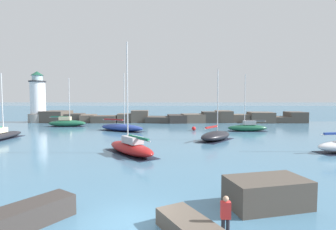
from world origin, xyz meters
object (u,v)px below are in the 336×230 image
sailboat_moored_3 (67,123)px  mooring_buoy_orange_near (194,129)px  sailboat_moored_4 (0,136)px  sailboat_moored_5 (131,147)px  person_on_rocks (226,215)px  sailboat_moored_1 (121,127)px  lighthouse (38,101)px  sailboat_moored_0 (248,127)px  sailboat_moored_2 (216,136)px

sailboat_moored_3 → mooring_buoy_orange_near: sailboat_moored_3 is taller
sailboat_moored_3 → sailboat_moored_4: size_ratio=1.06×
sailboat_moored_5 → person_on_rocks: 15.87m
sailboat_moored_1 → person_on_rocks: bearing=-73.0°
person_on_rocks → lighthouse: bearing=123.1°
sailboat_moored_0 → mooring_buoy_orange_near: (-8.42, 0.86, -0.31)m
sailboat_moored_0 → sailboat_moored_1: 19.98m
sailboat_moored_1 → sailboat_moored_4: size_ratio=1.10×
lighthouse → sailboat_moored_0: bearing=-20.3°
sailboat_moored_3 → mooring_buoy_orange_near: (22.86, -5.87, -0.35)m
lighthouse → sailboat_moored_3: size_ratio=1.24×
sailboat_moored_4 → mooring_buoy_orange_near: size_ratio=9.83×
sailboat_moored_5 → mooring_buoy_orange_near: size_ratio=12.31×
sailboat_moored_5 → sailboat_moored_3: bearing=122.9°
person_on_rocks → sailboat_moored_0: bearing=72.1°
mooring_buoy_orange_near → sailboat_moored_1: bearing=-176.3°
mooring_buoy_orange_near → person_on_rocks: size_ratio=0.51×
sailboat_moored_0 → mooring_buoy_orange_near: sailboat_moored_0 is taller
sailboat_moored_2 → sailboat_moored_5: size_ratio=0.85×
person_on_rocks → sailboat_moored_4: bearing=135.5°
person_on_rocks → sailboat_moored_1: bearing=107.0°
sailboat_moored_0 → sailboat_moored_1: sailboat_moored_1 is taller
lighthouse → sailboat_moored_1: (20.74, -14.96, -4.03)m
lighthouse → sailboat_moored_1: bearing=-35.8°
lighthouse → sailboat_moored_4: lighthouse is taller
lighthouse → sailboat_moored_4: 25.31m
lighthouse → mooring_buoy_orange_near: (32.31, -14.21, -4.29)m
mooring_buoy_orange_near → sailboat_moored_5: bearing=-112.9°
sailboat_moored_0 → sailboat_moored_2: sailboat_moored_0 is taller
sailboat_moored_2 → sailboat_moored_4: sailboat_moored_2 is taller
sailboat_moored_3 → sailboat_moored_5: (15.33, -23.69, -0.03)m
sailboat_moored_0 → sailboat_moored_3: (-31.28, 6.73, 0.04)m
lighthouse → sailboat_moored_1: 25.89m
sailboat_moored_4 → person_on_rocks: 32.68m
sailboat_moored_1 → sailboat_moored_3: 13.09m
sailboat_moored_1 → sailboat_moored_3: size_ratio=1.03×
sailboat_moored_1 → sailboat_moored_4: sailboat_moored_1 is taller
sailboat_moored_0 → sailboat_moored_2: 11.14m
sailboat_moored_3 → sailboat_moored_5: sailboat_moored_5 is taller
mooring_buoy_orange_near → person_on_rocks: 32.68m
lighthouse → sailboat_moored_3: (9.45, -8.34, -3.94)m
lighthouse → sailboat_moored_3: bearing=-41.4°
sailboat_moored_3 → mooring_buoy_orange_near: 23.60m
sailboat_moored_5 → lighthouse: bearing=127.7°
sailboat_moored_0 → sailboat_moored_4: sailboat_moored_0 is taller
sailboat_moored_2 → lighthouse: bearing=144.8°
sailboat_moored_1 → sailboat_moored_5: size_ratio=0.87×
sailboat_moored_0 → lighthouse: bearing=159.7°
sailboat_moored_4 → person_on_rocks: size_ratio=5.05×
lighthouse → sailboat_moored_2: lighthouse is taller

